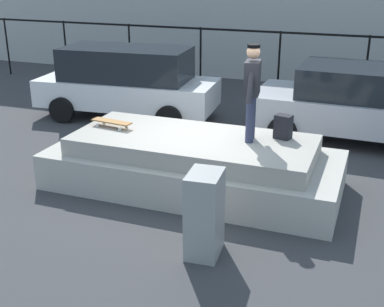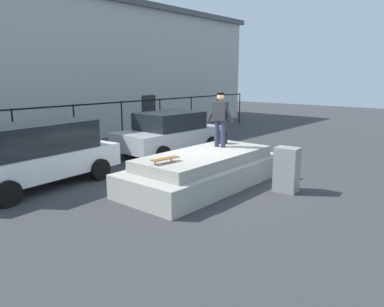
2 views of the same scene
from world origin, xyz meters
name	(u,v)px [view 2 (image 2 of 2)]	position (x,y,z in m)	size (l,w,h in m)	color
ground_plane	(201,182)	(0.00, 0.00, 0.00)	(60.00, 60.00, 0.00)	#38383A
concrete_ledge	(205,170)	(-0.13, -0.24, 0.43)	(5.13, 2.23, 0.94)	#ADA89E
skateboarder	(220,116)	(0.84, -0.05, 1.87)	(0.30, 0.91, 1.62)	#2D334C
skateboard	(165,159)	(-1.72, -0.24, 1.04)	(0.81, 0.30, 0.12)	brown
backpack	(222,137)	(1.34, 0.24, 1.15)	(0.28, 0.20, 0.42)	black
car_white_hatchback_near	(38,153)	(-3.22, 3.23, 0.94)	(4.65, 2.27, 1.79)	white
car_silver_sedan_mid	(170,133)	(2.33, 3.46, 0.85)	(4.48, 2.36, 1.66)	#B7B7BC
utility_box	(287,170)	(0.80, -2.28, 0.60)	(0.44, 0.60, 1.21)	gray
fence_row	(74,119)	(0.00, 6.49, 1.37)	(24.06, 0.06, 1.94)	black
warehouse_building	(2,68)	(0.00, 12.51, 3.44)	(30.33, 8.37, 6.86)	#B2B2AD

